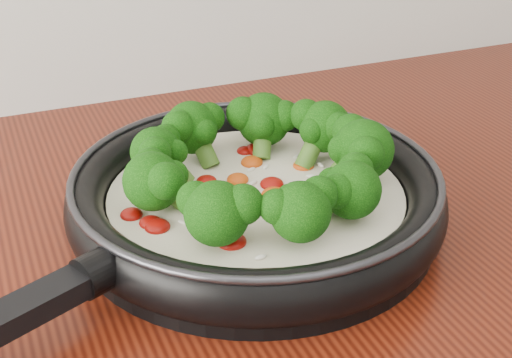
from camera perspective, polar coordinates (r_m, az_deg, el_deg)
name	(u,v)px	position (r m, az deg, el deg)	size (l,w,h in m)	color
skillet	(255,192)	(0.67, -0.09, -1.00)	(0.58, 0.47, 0.10)	black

